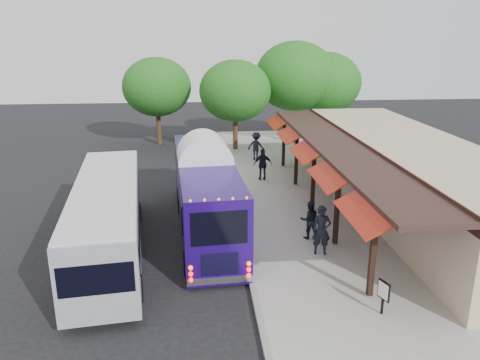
# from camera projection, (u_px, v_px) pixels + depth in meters

# --- Properties ---
(ground) EXTENTS (90.00, 90.00, 0.00)m
(ground) POSITION_uv_depth(u_px,v_px,m) (243.00, 252.00, 18.90)
(ground) COLOR black
(ground) RESTS_ON ground
(sidewalk) EXTENTS (10.00, 40.00, 0.15)m
(sidewalk) POSITION_uv_depth(u_px,v_px,m) (336.00, 211.00, 23.11)
(sidewalk) COLOR #9E9B93
(sidewalk) RESTS_ON ground
(curb) EXTENTS (0.20, 40.00, 0.16)m
(curb) POSITION_uv_depth(u_px,v_px,m) (236.00, 214.00, 22.69)
(curb) COLOR gray
(curb) RESTS_ON ground
(station_shelter) EXTENTS (8.15, 20.00, 3.60)m
(station_shelter) POSITION_uv_depth(u_px,v_px,m) (406.00, 175.00, 22.87)
(station_shelter) COLOR tan
(station_shelter) RESTS_ON ground
(coach_bus) EXTENTS (3.06, 11.01, 3.48)m
(coach_bus) POSITION_uv_depth(u_px,v_px,m) (205.00, 190.00, 20.58)
(coach_bus) COLOR #1F085F
(coach_bus) RESTS_ON ground
(city_bus) EXTENTS (3.64, 11.11, 2.93)m
(city_bus) POSITION_uv_depth(u_px,v_px,m) (108.00, 216.00, 18.26)
(city_bus) COLOR gray
(city_bus) RESTS_ON ground
(ped_a) EXTENTS (0.78, 0.57, 1.98)m
(ped_a) POSITION_uv_depth(u_px,v_px,m) (322.00, 230.00, 18.11)
(ped_a) COLOR black
(ped_a) RESTS_ON sidewalk
(ped_b) EXTENTS (0.80, 0.62, 1.65)m
(ped_b) POSITION_uv_depth(u_px,v_px,m) (309.00, 220.00, 19.59)
(ped_b) COLOR black
(ped_b) RESTS_ON sidewalk
(ped_c) EXTENTS (1.12, 0.50, 1.89)m
(ped_c) POSITION_uv_depth(u_px,v_px,m) (263.00, 164.00, 27.55)
(ped_c) COLOR black
(ped_c) RESTS_ON sidewalk
(ped_d) EXTENTS (1.43, 1.19, 1.92)m
(ped_d) POSITION_uv_depth(u_px,v_px,m) (256.00, 146.00, 32.08)
(ped_d) COLOR black
(ped_d) RESTS_ON sidewalk
(sign_board) EXTENTS (0.21, 0.49, 1.12)m
(sign_board) POSITION_uv_depth(u_px,v_px,m) (384.00, 292.00, 14.20)
(sign_board) COLOR black
(sign_board) RESTS_ON sidewalk
(tree_left) EXTENTS (5.27, 5.27, 6.75)m
(tree_left) POSITION_uv_depth(u_px,v_px,m) (235.00, 91.00, 34.16)
(tree_left) COLOR #382314
(tree_left) RESTS_ON ground
(tree_mid) EXTENTS (6.27, 6.27, 8.03)m
(tree_mid) POSITION_uv_depth(u_px,v_px,m) (295.00, 76.00, 36.14)
(tree_mid) COLOR #382314
(tree_mid) RESTS_ON ground
(tree_right) EXTENTS (5.62, 5.62, 7.19)m
(tree_right) POSITION_uv_depth(u_px,v_px,m) (325.00, 83.00, 36.75)
(tree_right) COLOR #382314
(tree_right) RESTS_ON ground
(tree_far) EXTENTS (5.34, 5.34, 6.83)m
(tree_far) POSITION_uv_depth(u_px,v_px,m) (157.00, 87.00, 36.23)
(tree_far) COLOR #382314
(tree_far) RESTS_ON ground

